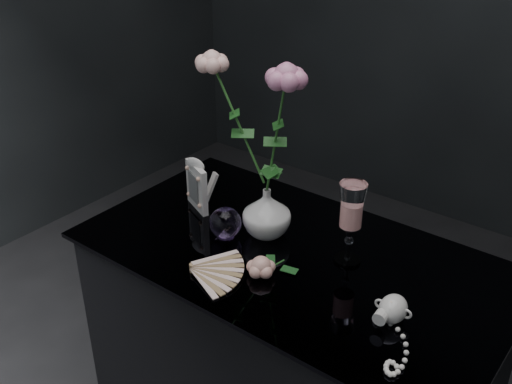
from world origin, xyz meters
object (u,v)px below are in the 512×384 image
Objects in this scene: paperweight at (225,223)px; pearl_jar at (393,308)px; picture_frame at (197,183)px; loose_rose at (261,267)px; wine_glass at (350,224)px; vase at (267,213)px.

paperweight reaches higher than pearl_jar.
loose_rose is at bearing 0.48° from picture_frame.
pearl_jar is at bearing -3.84° from paperweight.
wine_glass is at bearing 71.52° from loose_rose.
loose_rose is (-0.13, -0.17, -0.08)m from wine_glass.
pearl_jar is (0.48, -0.03, -0.01)m from paperweight.
picture_frame reaches higher than paperweight.
loose_rose is at bearing -126.55° from wine_glass.
picture_frame is 0.72× the size of pearl_jar.
paperweight is (0.16, -0.07, -0.03)m from picture_frame.
wine_glass is at bearing 140.60° from pearl_jar.
picture_frame is 1.85× the size of paperweight.
wine_glass reaches higher than pearl_jar.
picture_frame is (-0.46, -0.03, -0.03)m from wine_glass.
vase is 0.42m from pearl_jar.
vase is at bearing -174.24° from wine_glass.
wine_glass is 1.41× the size of loose_rose.
loose_rose is at bearing -57.37° from vase.
picture_frame reaches higher than pearl_jar.
wine_glass is 0.32m from paperweight.
pearl_jar is at bearing 15.36° from picture_frame.
paperweight is at bearing 172.03° from pearl_jar.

